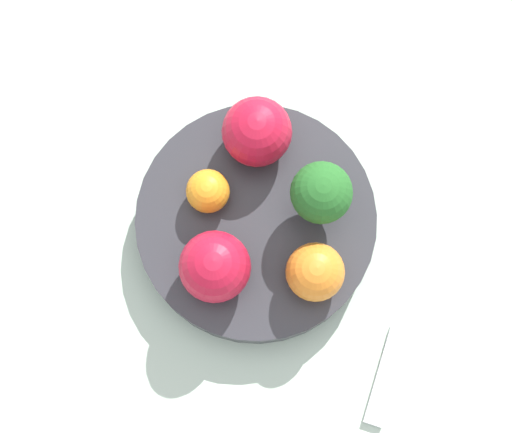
# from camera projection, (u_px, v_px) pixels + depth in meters

# --- Properties ---
(ground_plane) EXTENTS (6.00, 6.00, 0.00)m
(ground_plane) POSITION_uv_depth(u_px,v_px,m) (256.00, 232.00, 0.73)
(ground_plane) COLOR gray
(table_surface) EXTENTS (1.20, 1.20, 0.02)m
(table_surface) POSITION_uv_depth(u_px,v_px,m) (256.00, 230.00, 0.72)
(table_surface) COLOR #B2C6B2
(table_surface) RESTS_ON ground_plane
(bowl) EXTENTS (0.19, 0.19, 0.03)m
(bowl) POSITION_uv_depth(u_px,v_px,m) (256.00, 223.00, 0.70)
(bowl) COLOR #2D2D33
(bowl) RESTS_ON table_surface
(broccoli) EXTENTS (0.05, 0.05, 0.07)m
(broccoli) POSITION_uv_depth(u_px,v_px,m) (322.00, 198.00, 0.64)
(broccoli) COLOR #8CB76B
(broccoli) RESTS_ON bowl
(apple_red) EXTENTS (0.05, 0.05, 0.05)m
(apple_red) POSITION_uv_depth(u_px,v_px,m) (215.00, 267.00, 0.64)
(apple_red) COLOR #B7142D
(apple_red) RESTS_ON bowl
(apple_green) EXTENTS (0.06, 0.06, 0.06)m
(apple_green) POSITION_uv_depth(u_px,v_px,m) (257.00, 132.00, 0.66)
(apple_green) COLOR #B7142D
(apple_green) RESTS_ON bowl
(orange_front) EXTENTS (0.05, 0.05, 0.05)m
(orange_front) POSITION_uv_depth(u_px,v_px,m) (315.00, 272.00, 0.65)
(orange_front) COLOR orange
(orange_front) RESTS_ON bowl
(orange_back) EXTENTS (0.03, 0.03, 0.03)m
(orange_back) POSITION_uv_depth(u_px,v_px,m) (208.00, 191.00, 0.67)
(orange_back) COLOR orange
(orange_back) RESTS_ON bowl
(spoon) EXTENTS (0.08, 0.05, 0.01)m
(spoon) POSITION_uv_depth(u_px,v_px,m) (386.00, 377.00, 0.68)
(spoon) COLOR silver
(spoon) RESTS_ON table_surface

